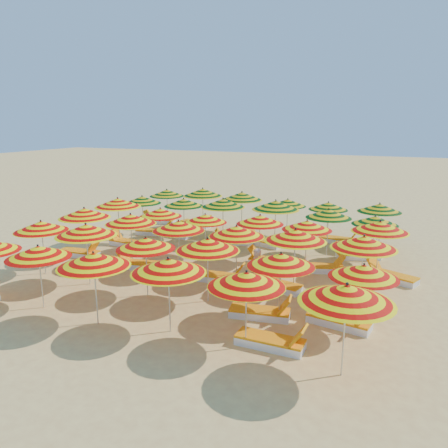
{
  "coord_description": "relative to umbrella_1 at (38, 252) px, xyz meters",
  "views": [
    {
      "loc": [
        6.45,
        -14.47,
        5.45
      ],
      "look_at": [
        0.0,
        0.5,
        1.6
      ],
      "focal_mm": 35.0,
      "sensor_mm": 36.0,
      "label": 1
    }
  ],
  "objects": [
    {
      "name": "lounger_10",
      "position": [
        7.01,
        6.51,
        -1.59
      ],
      "size": [
        1.83,
        1.07,
        0.69
      ],
      "rotation": [
        0.0,
        0.0,
        0.3
      ],
      "color": "white",
      "rests_on": "ground"
    },
    {
      "name": "lounger_15",
      "position": [
        3.92,
        9.04,
        -1.59
      ],
      "size": [
        1.83,
        1.06,
        0.69
      ],
      "rotation": [
        0.0,
        0.0,
        2.85
      ],
      "color": "white",
      "rests_on": "ground"
    },
    {
      "name": "lounger_5",
      "position": [
        0.62,
        4.17,
        -1.59
      ],
      "size": [
        1.81,
        0.89,
        0.69
      ],
      "rotation": [
        0.0,
        0.0,
        3.33
      ],
      "color": "white",
      "rests_on": "ground"
    },
    {
      "name": "umbrella_35",
      "position": [
        8.64,
        10.75,
        0.03
      ],
      "size": [
        1.93,
        1.93,
        2.01
      ],
      "color": "silver",
      "rests_on": "ground"
    },
    {
      "name": "lounger_1",
      "position": [
        6.99,
        0.43,
        -1.59
      ],
      "size": [
        1.74,
        0.62,
        0.69
      ],
      "rotation": [
        0.0,
        0.0,
        -0.02
      ],
      "color": "white",
      "rests_on": "ground"
    },
    {
      "name": "umbrella_5",
      "position": [
        8.76,
        -0.13,
        0.17
      ],
      "size": [
        2.23,
        2.23,
        2.17
      ],
      "color": "silver",
      "rests_on": "ground"
    },
    {
      "name": "umbrella_1",
      "position": [
        0.0,
        0.0,
        0.0
      ],
      "size": [
        1.95,
        1.95,
        1.98
      ],
      "color": "silver",
      "rests_on": "ground"
    },
    {
      "name": "umbrella_14",
      "position": [
        2.24,
        4.34,
        0.04
      ],
      "size": [
        2.52,
        2.52,
        2.02
      ],
      "color": "silver",
      "rests_on": "ground"
    },
    {
      "name": "umbrella_8",
      "position": [
        2.34,
        2.05,
        -0.01
      ],
      "size": [
        2.24,
        2.24,
        1.96
      ],
      "color": "silver",
      "rests_on": "ground"
    },
    {
      "name": "umbrella_12",
      "position": [
        -2.0,
        4.32,
        0.16
      ],
      "size": [
        2.5,
        2.5,
        2.16
      ],
      "color": "silver",
      "rests_on": "ground"
    },
    {
      "name": "umbrella_16",
      "position": [
        6.53,
        4.31,
        0.14
      ],
      "size": [
        2.45,
        2.45,
        2.13
      ],
      "color": "silver",
      "rests_on": "ground"
    },
    {
      "name": "umbrella_10",
      "position": [
        6.72,
        2.02,
        0.02
      ],
      "size": [
        2.11,
        2.11,
        2.0
      ],
      "color": "silver",
      "rests_on": "ground"
    },
    {
      "name": "beachgoer_a",
      "position": [
        5.48,
        3.57,
        -0.99
      ],
      "size": [
        0.65,
        0.63,
        1.5
      ],
      "primitive_type": "imported",
      "rotation": [
        0.0,
        0.0,
        5.55
      ],
      "color": "tan",
      "rests_on": "ground"
    },
    {
      "name": "umbrella_11",
      "position": [
        8.88,
        2.19,
        -0.06
      ],
      "size": [
        2.34,
        2.34,
        1.9
      ],
      "color": "silver",
      "rests_on": "ground"
    },
    {
      "name": "lounger_19",
      "position": [
        7.01,
        10.76,
        -1.59
      ],
      "size": [
        1.76,
        0.65,
        0.69
      ],
      "rotation": [
        0.0,
        0.0,
        -0.04
      ],
      "color": "white",
      "rests_on": "ground"
    },
    {
      "name": "umbrella_7",
      "position": [
        -0.03,
        2.1,
        0.17
      ],
      "size": [
        2.37,
        2.37,
        2.17
      ],
      "color": "silver",
      "rests_on": "ground"
    },
    {
      "name": "lounger_14",
      "position": [
        2.6,
        8.73,
        -1.59
      ],
      "size": [
        1.82,
        1.0,
        0.69
      ],
      "rotation": [
        0.0,
        0.0,
        3.4
      ],
      "color": "white",
      "rests_on": "ground"
    },
    {
      "name": "umbrella_34",
      "position": [
        6.41,
        10.87,
        -0.07
      ],
      "size": [
        2.24,
        2.24,
        1.89
      ],
      "color": "silver",
      "rests_on": "ground"
    },
    {
      "name": "umbrella_15",
      "position": [
        4.48,
        4.35,
        0.06
      ],
      "size": [
        2.03,
        2.03,
        2.04
      ],
      "color": "silver",
      "rests_on": "ground"
    },
    {
      "name": "umbrella_31",
      "position": [
        0.02,
        10.86,
        0.15
      ],
      "size": [
        2.53,
        2.53,
        2.15
      ],
      "color": "silver",
      "rests_on": "ground"
    },
    {
      "name": "umbrella_2",
      "position": [
        2.18,
        -0.2,
        0.1
      ],
      "size": [
        2.5,
        2.5,
        2.09
      ],
      "color": "silver",
      "rests_on": "ground"
    },
    {
      "name": "umbrella_13",
      "position": [
        0.12,
        4.41,
        0.08
      ],
      "size": [
        2.45,
        2.45,
        2.07
      ],
      "color": "silver",
      "rests_on": "ground"
    },
    {
      "name": "lounger_9",
      "position": [
        5.03,
        6.5,
        -1.59
      ],
      "size": [
        1.75,
        0.64,
        0.69
      ],
      "rotation": [
        0.0,
        0.0,
        3.18
      ],
      "color": "white",
      "rests_on": "ground"
    },
    {
      "name": "lounger_4",
      "position": [
        -2.51,
        4.46,
        -1.59
      ],
      "size": [
        1.77,
        0.71,
        0.69
      ],
      "rotation": [
        0.0,
        0.0,
        0.08
      ],
      "color": "white",
      "rests_on": "ground"
    },
    {
      "name": "umbrella_23",
      "position": [
        8.94,
        6.75,
        0.11
      ],
      "size": [
        2.63,
        2.63,
        2.1
      ],
      "color": "silver",
      "rests_on": "ground"
    },
    {
      "name": "lounger_7",
      "position": [
        5.94,
        4.19,
        -1.59
      ],
      "size": [
        1.82,
        0.94,
        0.69
      ],
      "rotation": [
        0.0,
        0.0,
        2.92
      ],
      "color": "white",
      "rests_on": "ground"
    },
    {
      "name": "umbrella_22",
      "position": [
        6.42,
        6.5,
        -0.02
      ],
      "size": [
        1.86,
        1.86,
        1.95
      ],
      "color": "silver",
      "rests_on": "ground"
    },
    {
      "name": "umbrella_20",
      "position": [
        2.31,
        6.41,
        -0.1
      ],
      "size": [
        2.12,
        2.12,
        1.86
      ],
      "color": "silver",
      "rests_on": "ground"
    },
    {
      "name": "lounger_13",
      "position": [
        -0.44,
        8.85,
        -1.59
      ],
      "size": [
        1.81,
        0.92,
        0.69
      ],
      "rotation": [
        0.0,
        0.0,
        -0.2
      ],
      "color": "white",
      "rests_on": "ground"
    },
    {
      "name": "umbrella_21",
      "position": [
        4.53,
        6.7,
        -0.02
      ],
      "size": [
        1.85,
        1.85,
        1.96
      ],
      "color": "silver",
      "rests_on": "ground"
    },
    {
      "name": "lounger_2",
      "position": [
        6.21,
        1.93,
        -1.59
      ],
      "size": [
        1.8,
        0.85,
        0.69
      ],
      "rotation": [
        0.0,
        0.0,
        0.16
      ],
      "color": "white",
      "rests_on": "ground"
    },
    {
      "name": "umbrella_3",
      "position": [
        4.26,
        0.17,
        0.09
      ],
      "size": [
        2.54,
        2.54,
        2.08
      ],
      "color": "silver",
      "rests_on": "ground"
    },
    {
      "name": "lounger_11",
      "position": [
        9.44,
        6.56,
        -1.59
      ],
      "size": [
        1.82,
        1.19,
        0.69
      ],
      "rotation": [
        0.0,
        0.0,
        2.75
      ],
      "color": "white",
      "rests_on": "ground"
    },
    {
      "name": "umbrella_6",
      "position": [
        -2.24,
        2.31,
        0.04
      ],
      "size": [
        2.4,
        2.4,
        2.03
      ],
      "color": "silver",
      "rests_on": "ground"
    },
    {
      "name": "umbrella_25",
      "position": [
        0.06,
        8.74,
        -0.01
      ],
      "size": [
        2.32,
        2.32,
        1.96
      ],
      "color": "silver",
      "rests_on": "ground"
    },
    {
      "name": "lounger_8",
      "position": [
        -1.65,
        6.51,
        -1.59
      ],
      "size": [
        1.78,
        0.74,
        0.69
      ],
      "rotation": [
        0.0,
        0.0,
        3.05
      ],
      "color": "white",
      "rests_on": "ground"
    },
    {
      "name": "lounger_17",
      "position": [
        -2.73,
        10.97,
        -1.59
      ],
      "size": [
        1.8,
        0.84,
        0.69
      ],
      "rotation": [
        0.0,
        0.0,
        3.3
      ],
      "color": "white",
      "rests_on": "ground"
    },
    {
      "name": "umbrella_17",
      "position": [
        8.64,
        4.33,
        0.13
      ],
      "size": [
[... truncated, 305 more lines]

